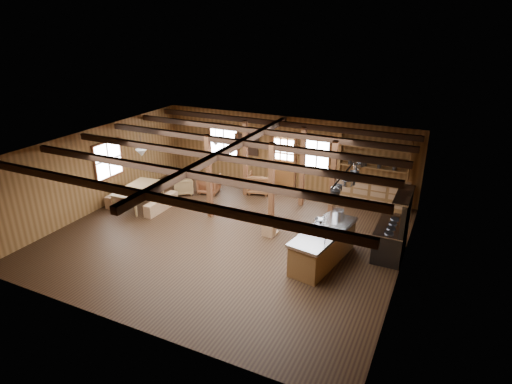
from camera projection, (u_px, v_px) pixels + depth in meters
room at (226, 194)px, 12.45m from camera, size 10.04×9.04×2.84m
ceiling_joists at (228, 150)px, 12.12m from camera, size 9.80×8.82×0.18m
timber_posts at (271, 174)px, 13.98m from camera, size 3.95×2.35×2.80m
back_door at (283, 166)px, 16.37m from camera, size 1.02×0.08×2.15m
window_back_left at (224, 140)px, 17.14m from camera, size 1.32×0.06×1.32m
window_back_right at (317, 152)px, 15.58m from camera, size 1.02×0.06×1.32m
window_left at (108, 160)px, 14.77m from camera, size 0.14×1.24×1.32m
notice_boards at (248, 142)px, 16.68m from camera, size 1.08×0.03×0.90m
back_counter at (371, 189)px, 14.91m from camera, size 2.55×0.60×2.45m
pendant_lamps at (180, 147)px, 13.86m from camera, size 1.86×2.36×0.66m
pot_rack at (346, 182)px, 10.94m from camera, size 0.39×3.00×0.45m
kitchen_island at (323, 246)px, 11.47m from camera, size 1.28×2.61×1.20m
step_stool at (269, 230)px, 12.96m from camera, size 0.42×0.31×0.36m
commercial_range at (393, 236)px, 11.72m from camera, size 0.79×1.53×1.88m
dining_table at (140, 196)px, 15.01m from camera, size 1.25×2.00×0.67m
bench_wall at (124, 196)px, 15.35m from camera, size 0.30×1.58×0.44m
bench_aisle at (161, 204)px, 14.69m from camera, size 0.29×1.56×0.43m
armchair_a at (209, 184)px, 16.12m from camera, size 0.88×0.89×0.68m
armchair_b at (259, 183)px, 16.09m from camera, size 0.99×1.01×0.76m
armchair_c at (184, 185)px, 16.02m from camera, size 0.98×0.97×0.64m
counter_pot at (338, 213)px, 12.06m from camera, size 0.32×0.32×0.19m
bowl at (319, 220)px, 11.83m from camera, size 0.27×0.27×0.06m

